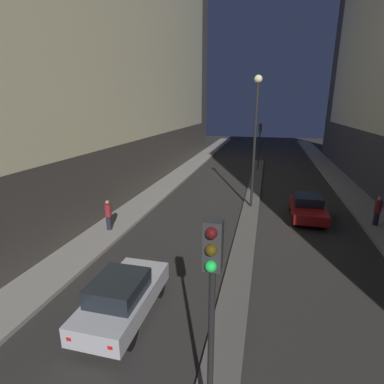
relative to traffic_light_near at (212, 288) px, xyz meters
name	(u,v)px	position (x,y,z in m)	size (l,w,h in m)	color
building_left	(112,28)	(-11.44, 18.90, 8.82)	(6.01, 44.78, 24.85)	#423D38
median_strip	(251,206)	(0.00, 15.23, -3.54)	(1.06, 35.44, 0.14)	#56544F
traffic_light_near	(212,288)	(0.00, 0.00, 0.00)	(0.32, 0.42, 4.74)	black
traffic_light_mid	(260,136)	(0.00, 27.21, 0.00)	(0.32, 0.42, 4.74)	black
street_lamp	(256,123)	(0.00, 14.97, 2.01)	(0.49, 0.49, 8.30)	black
car_left_lane	(122,296)	(-3.43, 3.01, -2.84)	(1.75, 4.03, 1.54)	#B2B2B7
car_right_lane	(308,207)	(3.43, 13.87, -2.89)	(1.88, 4.04, 1.42)	maroon
pedestrian_on_left_sidewalk	(108,214)	(-7.27, 9.05, -2.57)	(0.37, 0.37, 1.67)	black
pedestrian_on_right_sidewalk	(378,210)	(7.03, 13.30, -2.57)	(0.37, 0.37, 1.66)	black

